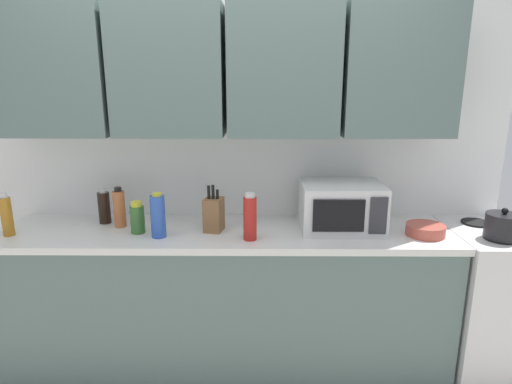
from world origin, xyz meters
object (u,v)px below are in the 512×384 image
(bottle_amber_vinegar, at_px, (7,216))
(bottle_spice_jar, at_px, (119,208))
(knife_block, at_px, (214,214))
(bottle_green_oil, at_px, (137,218))
(bottle_red_sauce, at_px, (250,217))
(microwave, at_px, (341,207))
(bottle_blue_cleaner, at_px, (158,216))
(bowl_ceramic_small, at_px, (425,230))
(kettle, at_px, (503,226))
(bottle_soy_dark, at_px, (104,207))
(stove_range, at_px, (505,299))

(bottle_amber_vinegar, xyz_separation_m, bottle_spice_jar, (0.60, 0.16, -0.00))
(knife_block, relative_size, bottle_green_oil, 1.49)
(bottle_spice_jar, relative_size, bottle_green_oil, 1.30)
(bottle_red_sauce, xyz_separation_m, bottle_green_oil, (-0.66, 0.11, -0.04))
(bottle_green_oil, bearing_deg, microwave, 3.69)
(bottle_red_sauce, height_order, bottle_blue_cleaner, bottle_red_sauce)
(bottle_amber_vinegar, relative_size, bowl_ceramic_small, 1.16)
(bowl_ceramic_small, bearing_deg, bottle_spice_jar, 175.50)
(kettle, relative_size, knife_block, 0.67)
(knife_block, bearing_deg, kettle, -4.74)
(kettle, xyz_separation_m, knife_block, (-1.63, 0.14, 0.02))
(bottle_spice_jar, bearing_deg, bottle_red_sauce, -15.19)
(kettle, distance_m, bowl_ceramic_small, 0.41)
(bottle_blue_cleaner, height_order, bottle_soy_dark, bottle_blue_cleaner)
(knife_block, xyz_separation_m, bottle_red_sauce, (0.22, -0.15, 0.03))
(knife_block, height_order, bottle_blue_cleaner, knife_block)
(microwave, relative_size, bottle_red_sauce, 1.78)
(bottle_red_sauce, xyz_separation_m, bottle_soy_dark, (-0.92, 0.29, -0.03))
(knife_block, relative_size, bowl_ceramic_small, 1.29)
(stove_range, relative_size, microwave, 1.90)
(bottle_green_oil, xyz_separation_m, bowl_ceramic_small, (1.68, -0.03, -0.06))
(bottle_amber_vinegar, distance_m, bottle_soy_dark, 0.53)
(bottle_blue_cleaner, bearing_deg, bottle_soy_dark, 147.69)
(stove_range, bearing_deg, bottle_spice_jar, 178.38)
(bottle_blue_cleaner, height_order, bottle_green_oil, bottle_blue_cleaner)
(bottle_amber_vinegar, distance_m, bottle_red_sauce, 1.40)
(bottle_blue_cleaner, relative_size, bowl_ceramic_small, 1.18)
(bottle_amber_vinegar, relative_size, bottle_spice_jar, 1.02)
(bottle_amber_vinegar, bearing_deg, bottle_green_oil, 3.92)
(knife_block, distance_m, bottle_blue_cleaner, 0.32)
(knife_block, height_order, bottle_spice_jar, knife_block)
(bottle_amber_vinegar, relative_size, bottle_red_sauce, 0.94)
(bottle_blue_cleaner, xyz_separation_m, bottle_soy_dark, (-0.40, 0.25, -0.02))
(stove_range, distance_m, bottle_spice_jar, 2.45)
(kettle, distance_m, microwave, 0.89)
(bowl_ceramic_small, bearing_deg, knife_block, 176.72)
(bottle_red_sauce, bearing_deg, bottle_soy_dark, 162.58)
(stove_range, relative_size, bowl_ceramic_small, 4.15)
(bottle_amber_vinegar, bearing_deg, knife_block, 4.30)
(bottle_soy_dark, height_order, bottle_green_oil, bottle_soy_dark)
(kettle, xyz_separation_m, bottle_blue_cleaner, (-1.94, 0.03, 0.04))
(stove_range, xyz_separation_m, bottle_spice_jar, (-2.39, 0.07, 0.56))
(stove_range, relative_size, bottle_amber_vinegar, 3.59)
(knife_block, height_order, bottle_green_oil, knife_block)
(stove_range, xyz_separation_m, bottle_amber_vinegar, (-2.98, -0.09, 0.57))
(bottle_blue_cleaner, bearing_deg, knife_block, 19.42)
(bottle_soy_dark, bearing_deg, bottle_amber_vinegar, -154.09)
(microwave, distance_m, knife_block, 0.76)
(bottle_amber_vinegar, xyz_separation_m, bottle_red_sauce, (1.40, -0.06, 0.01))
(bottle_spice_jar, xyz_separation_m, bottle_red_sauce, (0.80, -0.22, 0.01))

